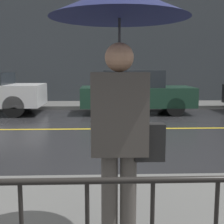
{
  "coord_description": "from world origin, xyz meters",
  "views": [
    {
      "loc": [
        -0.27,
        -8.2,
        1.62
      ],
      "look_at": [
        -0.05,
        -2.38,
        0.79
      ],
      "focal_mm": 50.0,
      "sensor_mm": 36.0,
      "label": 1
    }
  ],
  "objects": [
    {
      "name": "ground_plane",
      "position": [
        0.0,
        0.0,
        0.0
      ],
      "size": [
        80.0,
        80.0,
        0.0
      ],
      "primitive_type": "plane",
      "color": "#262628"
    },
    {
      "name": "car_dark_green",
      "position": [
        0.99,
        2.9,
        0.77
      ],
      "size": [
        3.96,
        1.76,
        1.54
      ],
      "color": "#193828",
      "rests_on": "ground_plane"
    },
    {
      "name": "pedestrian",
      "position": [
        -0.12,
        -5.78,
        1.8
      ],
      "size": [
        1.07,
        1.07,
        2.1
      ],
      "color": "#4C4742",
      "rests_on": "sidewalk_near"
    },
    {
      "name": "building_storefront",
      "position": [
        0.0,
        6.12,
        3.15
      ],
      "size": [
        28.0,
        0.3,
        6.29
      ],
      "color": "#383D42",
      "rests_on": "ground_plane"
    },
    {
      "name": "lane_marking",
      "position": [
        0.0,
        0.0,
        0.0
      ],
      "size": [
        25.2,
        0.12,
        0.01
      ],
      "color": "gold",
      "rests_on": "ground_plane"
    },
    {
      "name": "sidewalk_far",
      "position": [
        0.0,
        4.97,
        0.06
      ],
      "size": [
        28.0,
        2.0,
        0.13
      ],
      "color": "#60605E",
      "rests_on": "ground_plane"
    }
  ]
}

